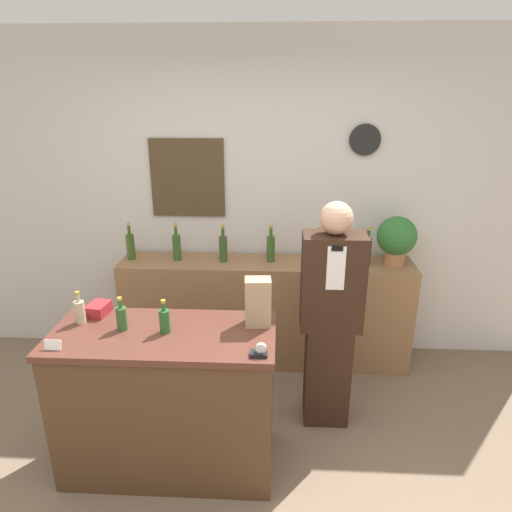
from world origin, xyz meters
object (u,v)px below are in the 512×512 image
(paper_bag, at_px, (258,302))
(tape_dispenser, at_px, (259,352))
(shopkeeper, at_px, (330,319))
(potted_plant, at_px, (397,238))

(paper_bag, xyz_separation_m, tape_dispenser, (0.02, -0.34, -0.12))
(paper_bag, bearing_deg, shopkeeper, 37.36)
(potted_plant, xyz_separation_m, paper_bag, (-1.04, -1.08, -0.06))
(shopkeeper, xyz_separation_m, potted_plant, (0.57, 0.73, 0.34))
(potted_plant, height_order, tape_dispenser, potted_plant)
(shopkeeper, bearing_deg, paper_bag, -142.64)
(paper_bag, height_order, tape_dispenser, paper_bag)
(shopkeeper, relative_size, tape_dispenser, 17.71)
(tape_dispenser, bearing_deg, paper_bag, 94.12)
(potted_plant, distance_m, tape_dispenser, 1.75)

